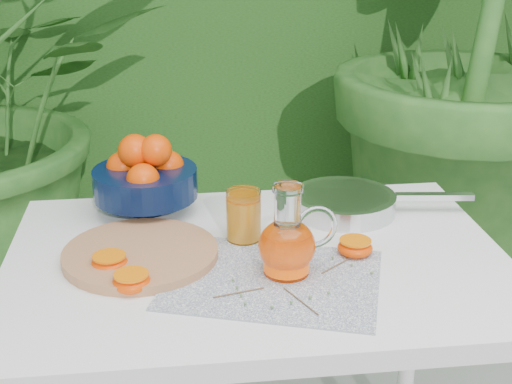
{
  "coord_description": "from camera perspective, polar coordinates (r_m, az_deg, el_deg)",
  "views": [
    {
      "loc": [
        -0.19,
        -1.24,
        1.4
      ],
      "look_at": [
        -0.03,
        0.04,
        0.88
      ],
      "focal_mm": 50.0,
      "sensor_mm": 36.0,
      "label": 1
    }
  ],
  "objects": [
    {
      "name": "fruit_bowl",
      "position": [
        1.62,
        -8.85,
        1.26
      ],
      "size": [
        0.24,
        0.24,
        0.19
      ],
      "color": "black",
      "rests_on": "white_table"
    },
    {
      "name": "juice_pitcher",
      "position": [
        1.33,
        2.58,
        -4.11
      ],
      "size": [
        0.16,
        0.12,
        0.18
      ],
      "color": "white",
      "rests_on": "white_table"
    },
    {
      "name": "saute_pan",
      "position": [
        1.63,
        7.16,
        -0.8
      ],
      "size": [
        0.43,
        0.26,
        0.04
      ],
      "color": "silver",
      "rests_on": "white_table"
    },
    {
      "name": "cutting_board",
      "position": [
        1.43,
        -9.22,
        -4.92
      ],
      "size": [
        0.31,
        0.31,
        0.02
      ],
      "primitive_type": "cylinder",
      "rotation": [
        0.0,
        0.0,
        -0.0
      ],
      "color": "#AB744D",
      "rests_on": "white_table"
    },
    {
      "name": "placemat",
      "position": [
        1.34,
        1.36,
        -6.97
      ],
      "size": [
        0.47,
        0.41,
        0.0
      ],
      "primitive_type": "cube",
      "rotation": [
        0.0,
        0.0,
        -0.32
      ],
      "color": "#0B1640",
      "rests_on": "white_table"
    },
    {
      "name": "thyme_sprigs",
      "position": [
        1.32,
        3.34,
        -7.29
      ],
      "size": [
        0.31,
        0.24,
        0.01
      ],
      "color": "brown",
      "rests_on": "white_table"
    },
    {
      "name": "juice_tumbler",
      "position": [
        1.47,
        -1.0,
        -1.96
      ],
      "size": [
        0.08,
        0.08,
        0.11
      ],
      "color": "white",
      "rests_on": "white_table"
    },
    {
      "name": "potted_plant_right",
      "position": [
        2.59,
        15.45,
        12.46
      ],
      "size": [
        2.33,
        2.33,
        2.02
      ],
      "primitive_type": "imported",
      "rotation": [
        0.0,
        0.0,
        1.74
      ],
      "color": "#265E20",
      "rests_on": "ground"
    },
    {
      "name": "white_table",
      "position": [
        1.47,
        0.1,
        -7.98
      ],
      "size": [
        1.0,
        0.7,
        0.75
      ],
      "color": "white",
      "rests_on": "ground"
    },
    {
      "name": "orange_halves",
      "position": [
        1.37,
        -4.32,
        -5.72
      ],
      "size": [
        0.57,
        0.18,
        0.03
      ],
      "color": "#ED5E02",
      "rests_on": "white_table"
    }
  ]
}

